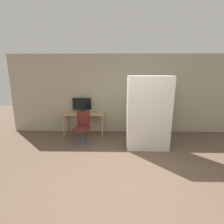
# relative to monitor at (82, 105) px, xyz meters

# --- Properties ---
(ground_plane) EXTENTS (16.00, 16.00, 0.00)m
(ground_plane) POSITION_rel_monitor_xyz_m (1.49, -3.02, -1.00)
(ground_plane) COLOR brown
(wall_back) EXTENTS (8.00, 0.06, 2.70)m
(wall_back) POSITION_rel_monitor_xyz_m (1.49, 0.18, 0.35)
(wall_back) COLOR tan
(wall_back) RESTS_ON ground
(desk) EXTENTS (1.41, 0.57, 0.74)m
(desk) POSITION_rel_monitor_xyz_m (0.08, -0.14, -0.36)
(desk) COLOR tan
(desk) RESTS_ON ground
(monitor) EXTENTS (0.64, 0.26, 0.49)m
(monitor) POSITION_rel_monitor_xyz_m (0.00, 0.00, 0.00)
(monitor) COLOR black
(monitor) RESTS_ON desk
(office_chair) EXTENTS (0.52, 0.52, 0.94)m
(office_chair) POSITION_rel_monitor_xyz_m (0.16, -0.90, -0.62)
(office_chair) COLOR #4C4C51
(office_chair) RESTS_ON ground
(bookshelf) EXTENTS (0.62, 0.31, 1.61)m
(bookshelf) POSITION_rel_monitor_xyz_m (2.58, 0.02, -0.16)
(bookshelf) COLOR #2D2319
(bookshelf) RESTS_ON ground
(mattress_near) EXTENTS (1.15, 0.31, 2.02)m
(mattress_near) POSITION_rel_monitor_xyz_m (2.06, -1.40, 0.01)
(mattress_near) COLOR beige
(mattress_near) RESTS_ON ground
(mattress_far) EXTENTS (1.15, 0.26, 2.01)m
(mattress_far) POSITION_rel_monitor_xyz_m (2.06, -1.11, 0.00)
(mattress_far) COLOR beige
(mattress_far) RESTS_ON ground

